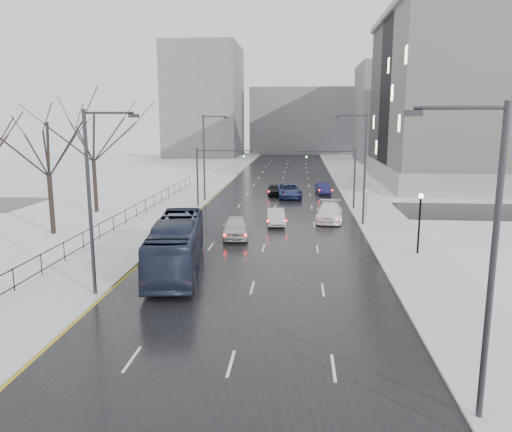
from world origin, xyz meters
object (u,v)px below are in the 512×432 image
(streetlight_l_near, at_px, (93,194))
(tree_park_d, at_px, (54,235))
(streetlight_r_near, at_px, (486,251))
(sedan_right_distant, at_px, (323,188))
(sedan_center_near, at_px, (236,227))
(tree_park_e, at_px, (97,213))
(mast_signal_right, at_px, (344,171))
(sedan_right_near, at_px, (276,217))
(sedan_right_cross, at_px, (289,191))
(lamppost_r_mid, at_px, (420,215))
(bus, at_px, (176,245))
(streetlight_r_mid, at_px, (363,164))
(mast_signal_left, at_px, (207,170))
(sedan_center_far, at_px, (274,190))
(no_uturn_sign, at_px, (367,194))
(streetlight_l_far, at_px, (206,153))
(sedan_right_far, at_px, (329,212))

(streetlight_l_near, bearing_deg, tree_park_d, 124.53)
(streetlight_r_near, xyz_separation_m, sedan_right_distant, (-2.48, 49.01, -4.87))
(sedan_center_near, bearing_deg, streetlight_l_near, -117.56)
(tree_park_e, xyz_separation_m, sedan_right_distant, (23.88, 15.01, 0.75))
(streetlight_r_near, distance_m, mast_signal_right, 38.04)
(mast_signal_right, xyz_separation_m, sedan_center_near, (-9.82, -13.76, -3.21))
(sedan_right_near, height_order, sedan_right_cross, sedan_right_cross)
(lamppost_r_mid, height_order, bus, lamppost_r_mid)
(streetlight_r_mid, relative_size, sedan_center_near, 1.99)
(mast_signal_left, distance_m, sedan_center_far, 12.11)
(tree_park_e, bearing_deg, streetlight_l_near, -67.31)
(bus, bearing_deg, tree_park_e, 116.67)
(tree_park_d, relative_size, streetlight_r_mid, 1.25)
(streetlight_r_near, height_order, streetlight_l_near, same)
(bus, relative_size, sedan_right_cross, 1.96)
(no_uturn_sign, bearing_deg, streetlight_l_far, 155.27)
(no_uturn_sign, relative_size, sedan_center_far, 0.66)
(sedan_right_distant, bearing_deg, streetlight_l_near, -116.66)
(streetlight_l_far, distance_m, sedan_center_near, 19.24)
(lamppost_r_mid, bearing_deg, streetlight_r_mid, 105.82)
(streetlight_l_far, bearing_deg, sedan_right_far, -37.28)
(tree_park_d, bearing_deg, mast_signal_left, 53.20)
(bus, bearing_deg, streetlight_l_near, -129.68)
(sedan_right_cross, height_order, sedan_right_far, sedan_right_far)
(bus, bearing_deg, streetlight_r_mid, 40.66)
(mast_signal_right, height_order, sedan_right_near, mast_signal_right)
(sedan_right_cross, bearing_deg, sedan_center_near, -107.91)
(mast_signal_right, relative_size, sedan_right_distant, 1.50)
(streetlight_l_far, bearing_deg, lamppost_r_mid, -48.94)
(streetlight_r_near, bearing_deg, tree_park_d, 137.25)
(streetlight_l_far, relative_size, mast_signal_right, 1.54)
(sedan_center_far, bearing_deg, streetlight_r_near, -85.50)
(streetlight_l_near, bearing_deg, sedan_center_near, 68.27)
(streetlight_r_mid, height_order, sedan_right_distant, streetlight_r_mid)
(mast_signal_left, relative_size, sedan_right_cross, 1.09)
(tree_park_e, bearing_deg, no_uturn_sign, 0.00)
(mast_signal_left, bearing_deg, streetlight_l_near, -91.72)
(tree_park_d, distance_m, mast_signal_left, 17.96)
(streetlight_r_near, distance_m, streetlight_l_near, 19.15)
(mast_signal_left, bearing_deg, mast_signal_right, 0.00)
(streetlight_r_near, bearing_deg, sedan_center_far, 100.36)
(no_uturn_sign, relative_size, bus, 0.23)
(sedan_right_near, bearing_deg, streetlight_r_near, -80.98)
(streetlight_r_near, height_order, sedan_right_cross, streetlight_r_near)
(streetlight_l_far, distance_m, sedan_right_near, 15.94)
(streetlight_l_far, xyz_separation_m, mast_signal_right, (15.49, -4.00, -1.51))
(sedan_right_far, xyz_separation_m, sedan_right_distant, (0.22, 17.38, -0.13))
(mast_signal_right, relative_size, sedan_right_near, 1.47)
(tree_park_d, bearing_deg, streetlight_r_mid, 13.01)
(tree_park_d, distance_m, sedan_right_near, 19.14)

